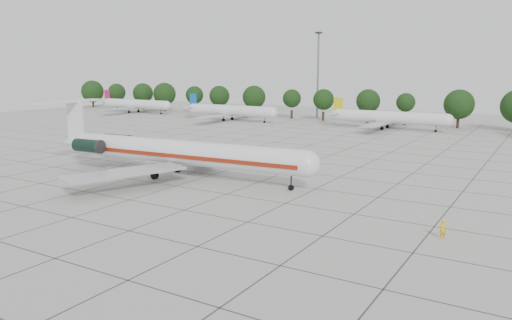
{
  "coord_description": "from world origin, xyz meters",
  "views": [
    {
      "loc": [
        33.12,
        -47.74,
        14.89
      ],
      "look_at": [
        1.1,
        4.93,
        3.5
      ],
      "focal_mm": 35.0,
      "sensor_mm": 36.0,
      "label": 1
    }
  ],
  "objects_px": {
    "bg_airliner_b": "(230,111)",
    "main_airliner": "(169,151)",
    "bg_airliner_a": "(135,104)",
    "bg_airliner_c": "(388,118)",
    "floodlight_mast": "(318,70)",
    "ground_crew": "(442,229)"
  },
  "relations": [
    {
      "from": "bg_airliner_a",
      "to": "bg_airliner_c",
      "type": "distance_m",
      "value": 86.47
    },
    {
      "from": "bg_airliner_b",
      "to": "main_airliner",
      "type": "bearing_deg",
      "value": -62.3
    },
    {
      "from": "main_airliner",
      "to": "bg_airliner_c",
      "type": "height_order",
      "value": "main_airliner"
    },
    {
      "from": "bg_airliner_c",
      "to": "floodlight_mast",
      "type": "height_order",
      "value": "floodlight_mast"
    },
    {
      "from": "bg_airliner_a",
      "to": "bg_airliner_b",
      "type": "distance_m",
      "value": 42.1
    },
    {
      "from": "main_airliner",
      "to": "bg_airliner_c",
      "type": "distance_m",
      "value": 70.04
    },
    {
      "from": "main_airliner",
      "to": "bg_airliner_c",
      "type": "bearing_deg",
      "value": 77.69
    },
    {
      "from": "main_airliner",
      "to": "floodlight_mast",
      "type": "distance_m",
      "value": 89.95
    },
    {
      "from": "main_airliner",
      "to": "bg_airliner_b",
      "type": "bearing_deg",
      "value": 113.67
    },
    {
      "from": "bg_airliner_a",
      "to": "bg_airliner_c",
      "type": "height_order",
      "value": "same"
    },
    {
      "from": "main_airliner",
      "to": "bg_airliner_b",
      "type": "height_order",
      "value": "main_airliner"
    },
    {
      "from": "bg_airliner_c",
      "to": "floodlight_mast",
      "type": "bearing_deg",
      "value": 146.26
    },
    {
      "from": "ground_crew",
      "to": "floodlight_mast",
      "type": "distance_m",
      "value": 110.92
    },
    {
      "from": "ground_crew",
      "to": "bg_airliner_b",
      "type": "xyz_separation_m",
      "value": [
        -72.55,
        73.39,
        2.01
      ]
    },
    {
      "from": "floodlight_mast",
      "to": "main_airliner",
      "type": "bearing_deg",
      "value": -78.82
    },
    {
      "from": "bg_airliner_b",
      "to": "bg_airliner_c",
      "type": "height_order",
      "value": "same"
    },
    {
      "from": "bg_airliner_a",
      "to": "bg_airliner_c",
      "type": "xyz_separation_m",
      "value": [
        86.47,
        -1.22,
        0.0
      ]
    },
    {
      "from": "ground_crew",
      "to": "bg_airliner_c",
      "type": "distance_m",
      "value": 81.83
    },
    {
      "from": "main_airliner",
      "to": "floodlight_mast",
      "type": "relative_size",
      "value": 1.68
    },
    {
      "from": "main_airliner",
      "to": "bg_airliner_b",
      "type": "distance_m",
      "value": 74.32
    },
    {
      "from": "ground_crew",
      "to": "floodlight_mast",
      "type": "xyz_separation_m",
      "value": [
        -55.32,
        95.21,
        13.38
      ]
    },
    {
      "from": "main_airliner",
      "to": "ground_crew",
      "type": "distance_m",
      "value": 38.84
    }
  ]
}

